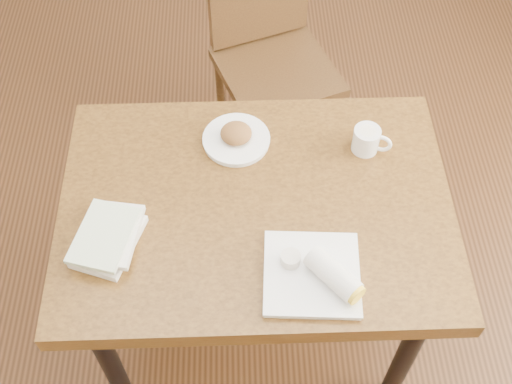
{
  "coord_description": "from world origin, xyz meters",
  "views": [
    {
      "loc": [
        -0.03,
        -1.03,
        2.21
      ],
      "look_at": [
        0.0,
        0.0,
        0.8
      ],
      "focal_mm": 45.0,
      "sensor_mm": 36.0,
      "label": 1
    }
  ],
  "objects_px": {
    "coffee_mug": "(367,140)",
    "plate_burrito": "(318,274)",
    "table": "(256,220)",
    "chair_far": "(270,44)",
    "plate_scone": "(236,137)",
    "book_stack": "(108,238)"
  },
  "relations": [
    {
      "from": "chair_far",
      "to": "plate_burrito",
      "type": "relative_size",
      "value": 3.66
    },
    {
      "from": "plate_scone",
      "to": "coffee_mug",
      "type": "distance_m",
      "value": 0.39
    },
    {
      "from": "coffee_mug",
      "to": "book_stack",
      "type": "distance_m",
      "value": 0.79
    },
    {
      "from": "plate_scone",
      "to": "book_stack",
      "type": "xyz_separation_m",
      "value": [
        -0.34,
        -0.34,
        0.01
      ]
    },
    {
      "from": "plate_scone",
      "to": "coffee_mug",
      "type": "height_order",
      "value": "coffee_mug"
    },
    {
      "from": "table",
      "to": "chair_far",
      "type": "distance_m",
      "value": 0.9
    },
    {
      "from": "coffee_mug",
      "to": "table",
      "type": "bearing_deg",
      "value": -150.88
    },
    {
      "from": "table",
      "to": "book_stack",
      "type": "distance_m",
      "value": 0.43
    },
    {
      "from": "table",
      "to": "chair_far",
      "type": "xyz_separation_m",
      "value": [
        0.08,
        0.89,
        -0.11
      ]
    },
    {
      "from": "chair_far",
      "to": "coffee_mug",
      "type": "height_order",
      "value": "chair_far"
    },
    {
      "from": "coffee_mug",
      "to": "book_stack",
      "type": "relative_size",
      "value": 0.48
    },
    {
      "from": "coffee_mug",
      "to": "plate_burrito",
      "type": "distance_m",
      "value": 0.47
    },
    {
      "from": "plate_scone",
      "to": "coffee_mug",
      "type": "xyz_separation_m",
      "value": [
        0.38,
        -0.04,
        0.02
      ]
    },
    {
      "from": "table",
      "to": "coffee_mug",
      "type": "bearing_deg",
      "value": 29.12
    },
    {
      "from": "table",
      "to": "book_stack",
      "type": "height_order",
      "value": "book_stack"
    },
    {
      "from": "chair_far",
      "to": "coffee_mug",
      "type": "relative_size",
      "value": 8.38
    },
    {
      "from": "chair_far",
      "to": "plate_scone",
      "type": "height_order",
      "value": "chair_far"
    },
    {
      "from": "coffee_mug",
      "to": "plate_burrito",
      "type": "bearing_deg",
      "value": -112.84
    },
    {
      "from": "plate_scone",
      "to": "plate_burrito",
      "type": "height_order",
      "value": "plate_burrito"
    },
    {
      "from": "plate_scone",
      "to": "plate_burrito",
      "type": "distance_m",
      "value": 0.51
    },
    {
      "from": "table",
      "to": "plate_burrito",
      "type": "height_order",
      "value": "plate_burrito"
    },
    {
      "from": "plate_burrito",
      "to": "coffee_mug",
      "type": "bearing_deg",
      "value": 67.16
    }
  ]
}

